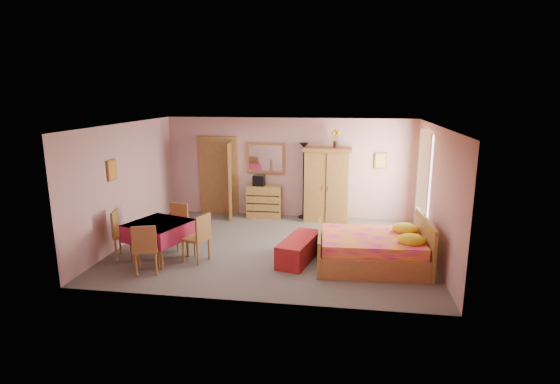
% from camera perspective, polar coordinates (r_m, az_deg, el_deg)
% --- Properties ---
extents(floor, '(6.50, 6.50, 0.00)m').
position_cam_1_polar(floor, '(9.42, -0.88, -7.22)').
color(floor, '#605A54').
rests_on(floor, ground).
extents(ceiling, '(6.50, 6.50, 0.00)m').
position_cam_1_polar(ceiling, '(8.86, -0.94, 8.76)').
color(ceiling, brown).
rests_on(ceiling, wall_back).
extents(wall_back, '(6.50, 0.10, 2.60)m').
position_cam_1_polar(wall_back, '(11.48, 1.15, 3.18)').
color(wall_back, tan).
rests_on(wall_back, floor).
extents(wall_front, '(6.50, 0.10, 2.60)m').
position_cam_1_polar(wall_front, '(6.68, -4.46, -4.04)').
color(wall_front, tan).
rests_on(wall_front, floor).
extents(wall_left, '(0.10, 5.00, 2.60)m').
position_cam_1_polar(wall_left, '(10.10, -19.42, 1.09)').
color(wall_left, tan).
rests_on(wall_left, floor).
extents(wall_right, '(0.10, 5.00, 2.60)m').
position_cam_1_polar(wall_right, '(9.11, 19.69, -0.16)').
color(wall_right, tan).
rests_on(wall_right, floor).
extents(doorway, '(1.06, 0.12, 2.15)m').
position_cam_1_polar(doorway, '(11.89, -7.99, 2.05)').
color(doorway, '#9E6B35').
rests_on(doorway, floor).
extents(window, '(0.08, 1.40, 1.95)m').
position_cam_1_polar(window, '(10.23, 18.30, 2.17)').
color(window, white).
rests_on(window, wall_right).
extents(picture_left, '(0.04, 0.32, 0.42)m').
position_cam_1_polar(picture_left, '(9.50, -21.11, 2.70)').
color(picture_left, orange).
rests_on(picture_left, wall_left).
extents(picture_back, '(0.30, 0.04, 0.40)m').
position_cam_1_polar(picture_back, '(11.35, 13.01, 4.02)').
color(picture_back, '#D8BF59').
rests_on(picture_back, wall_back).
extents(chest_of_drawers, '(0.91, 0.47, 0.85)m').
position_cam_1_polar(chest_of_drawers, '(11.52, -2.05, -1.24)').
color(chest_of_drawers, '#A77838').
rests_on(chest_of_drawers, floor).
extents(wall_mirror, '(1.03, 0.07, 0.81)m').
position_cam_1_polar(wall_mirror, '(11.50, -1.91, 4.46)').
color(wall_mirror, white).
rests_on(wall_mirror, wall_back).
extents(stereo, '(0.31, 0.24, 0.28)m').
position_cam_1_polar(stereo, '(11.41, -2.77, 1.51)').
color(stereo, black).
rests_on(stereo, chest_of_drawers).
extents(floor_lamp, '(0.29, 0.29, 1.98)m').
position_cam_1_polar(floor_lamp, '(11.36, 3.08, 1.48)').
color(floor_lamp, black).
rests_on(floor_lamp, floor).
extents(wardrobe, '(1.22, 0.65, 1.89)m').
position_cam_1_polar(wardrobe, '(11.15, 6.10, 0.95)').
color(wardrobe, '#A57537').
rests_on(wardrobe, floor).
extents(sunflower_vase, '(0.18, 0.18, 0.46)m').
position_cam_1_polar(sunflower_vase, '(11.00, 7.30, 6.93)').
color(sunflower_vase, gold).
rests_on(sunflower_vase, wardrobe).
extents(bed, '(2.14, 1.72, 0.96)m').
position_cam_1_polar(bed, '(8.53, 11.85, -6.27)').
color(bed, '#CF1486').
rests_on(bed, floor).
extents(bench, '(0.81, 1.44, 0.45)m').
position_cam_1_polar(bench, '(8.67, 2.51, -7.44)').
color(bench, maroon).
rests_on(bench, floor).
extents(dining_table, '(1.32, 1.32, 0.76)m').
position_cam_1_polar(dining_table, '(8.96, -15.42, -6.18)').
color(dining_table, maroon).
rests_on(dining_table, floor).
extents(chair_south, '(0.54, 0.54, 0.94)m').
position_cam_1_polar(chair_south, '(8.38, -17.04, -6.98)').
color(chair_south, '#9E6735').
rests_on(chair_south, floor).
extents(chair_north, '(0.50, 0.50, 0.93)m').
position_cam_1_polar(chair_north, '(9.51, -13.57, -4.42)').
color(chair_north, '#A86F38').
rests_on(chair_north, floor).
extents(chair_west, '(0.54, 0.54, 0.97)m').
position_cam_1_polar(chair_west, '(9.24, -19.43, -5.21)').
color(chair_west, '#AF773B').
rests_on(chair_west, floor).
extents(chair_east, '(0.56, 0.56, 0.96)m').
position_cam_1_polar(chair_east, '(8.69, -10.96, -5.87)').
color(chair_east, olive).
rests_on(chair_east, floor).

